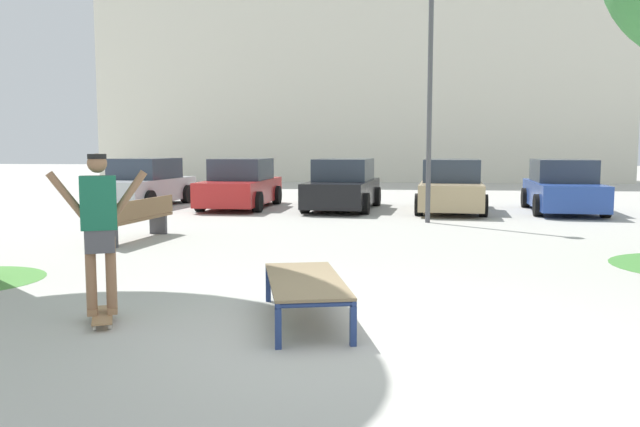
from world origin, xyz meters
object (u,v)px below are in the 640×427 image
car_tan (451,187)px  park_bench (137,218)px  skater (99,222)px  skate_box (305,283)px  car_silver (144,184)px  light_post (430,65)px  skateboard (103,316)px  car_black (343,186)px  car_red (241,185)px  car_blue (563,188)px

car_tan → park_bench: (-6.78, -6.54, -0.24)m
skater → car_tan: size_ratio=0.39×
skate_box → park_bench: size_ratio=0.83×
skate_box → car_silver: size_ratio=0.46×
skate_box → light_post: 9.98m
park_bench → skate_box: bearing=-53.6°
skateboard → car_black: car_black is taller
skateboard → car_tan: bearing=68.7°
skateboard → park_bench: (-1.96, 5.83, 0.37)m
skate_box → car_silver: (-6.75, 12.73, 0.28)m
car_red → car_tan: 6.32m
skateboard → car_blue: bearing=57.4°
car_black → car_tan: (3.15, -0.27, 0.00)m
skater → light_post: light_post is taller
park_bench → skateboard: bearing=-71.4°
skater → park_bench: (-1.96, 5.83, -0.62)m
car_silver → park_bench: bearing=-69.7°
car_silver → light_post: (8.60, -3.54, 3.13)m
skater → light_post: size_ratio=0.29×
skate_box → car_black: car_black is taller
skater → car_red: 12.92m
car_red → park_bench: size_ratio=1.75×
skateboard → car_silver: (-4.62, 13.03, 0.61)m
car_black → car_silver: bearing=176.4°
car_black → car_tan: bearing=-4.9°
light_post → car_red: bearing=148.5°
car_silver → car_black: same height
skater → car_black: 12.75m
skate_box → skateboard: bearing=-172.0°
light_post → skateboard: bearing=-112.8°
car_black → skater: bearing=-97.6°
skateboard → car_tan: (4.82, 12.37, 0.61)m
car_silver → car_blue: same height
skate_box → car_tan: (2.70, 12.07, 0.28)m
car_silver → car_blue: size_ratio=1.01×
skater → car_tan: bearing=68.7°
car_blue → park_bench: 11.95m
park_bench → skater: bearing=-71.4°
skate_box → car_tan: bearing=77.4°
car_tan → car_blue: (3.15, 0.11, 0.00)m
skateboard → light_post: 10.95m
car_silver → skate_box: bearing=-62.1°
car_tan → skater: bearing=-111.3°
skateboard → car_tan: car_tan is taller
skateboard → car_red: bearing=96.6°
car_red → car_black: 3.16m
skateboard → skater: bearing=113.8°
car_red → car_tan: same height
car_red → car_blue: (9.45, -0.36, 0.00)m
skater → car_silver: 13.83m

